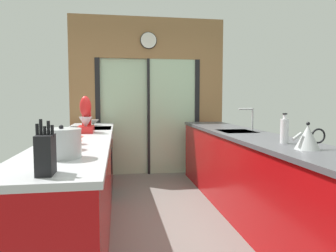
% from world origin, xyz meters
% --- Properties ---
extents(ground_plane, '(5.04, 7.60, 0.02)m').
position_xyz_m(ground_plane, '(0.00, 0.60, -0.01)').
color(ground_plane, slate).
extents(back_wall_unit, '(2.64, 0.12, 2.70)m').
position_xyz_m(back_wall_unit, '(0.00, 2.40, 1.52)').
color(back_wall_unit, olive).
rests_on(back_wall_unit, ground_plane).
extents(left_counter_run, '(0.62, 3.80, 0.92)m').
position_xyz_m(left_counter_run, '(-0.91, 0.13, 0.47)').
color(left_counter_run, '#AD0C0F').
rests_on(left_counter_run, ground_plane).
extents(right_counter_run, '(0.62, 3.80, 0.92)m').
position_xyz_m(right_counter_run, '(0.91, 0.30, 0.46)').
color(right_counter_run, '#AD0C0F').
rests_on(right_counter_run, ground_plane).
extents(sink_faucet, '(0.19, 0.02, 0.28)m').
position_xyz_m(sink_faucet, '(1.06, 0.55, 1.10)').
color(sink_faucet, '#B7BABC').
rests_on(sink_faucet, right_counter_run).
extents(oven_range, '(0.60, 0.60, 0.92)m').
position_xyz_m(oven_range, '(-0.91, 1.25, 0.46)').
color(oven_range, black).
rests_on(oven_range, ground_plane).
extents(mixing_bowl_near, '(0.19, 0.19, 0.07)m').
position_xyz_m(mixing_bowl_near, '(-0.89, -0.63, 0.96)').
color(mixing_bowl_near, '#BC4C38').
rests_on(mixing_bowl_near, left_counter_run).
extents(mixing_bowl_mid, '(0.14, 0.14, 0.07)m').
position_xyz_m(mixing_bowl_mid, '(-0.89, -0.32, 0.96)').
color(mixing_bowl_mid, '#BC4C38').
rests_on(mixing_bowl_mid, left_counter_run).
extents(mixing_bowl_far, '(0.17, 0.17, 0.08)m').
position_xyz_m(mixing_bowl_far, '(-0.89, 1.69, 0.96)').
color(mixing_bowl_far, gray).
rests_on(mixing_bowl_far, left_counter_run).
extents(knife_block, '(0.09, 0.14, 0.28)m').
position_xyz_m(knife_block, '(-0.89, -1.42, 1.03)').
color(knife_block, black).
rests_on(knife_block, left_counter_run).
extents(stand_mixer, '(0.17, 0.27, 0.42)m').
position_xyz_m(stand_mixer, '(-0.89, 0.63, 1.08)').
color(stand_mixer, red).
rests_on(stand_mixer, left_counter_run).
extents(stock_pot, '(0.25, 0.25, 0.22)m').
position_xyz_m(stock_pot, '(-0.89, -0.95, 1.02)').
color(stock_pot, '#B7BABC').
rests_on(stock_pot, left_counter_run).
extents(kettle, '(0.27, 0.19, 0.21)m').
position_xyz_m(kettle, '(0.89, -0.88, 1.01)').
color(kettle, '#B7BABC').
rests_on(kettle, right_counter_run).
extents(soap_bottle, '(0.07, 0.07, 0.26)m').
position_xyz_m(soap_bottle, '(0.89, -0.55, 1.03)').
color(soap_bottle, silver).
rests_on(soap_bottle, right_counter_run).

